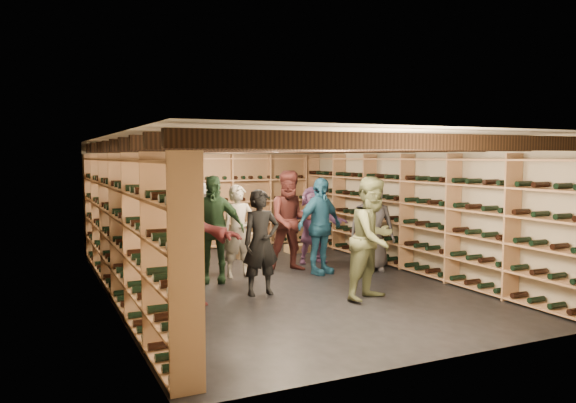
# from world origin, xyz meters

# --- Properties ---
(ground) EXTENTS (8.00, 8.00, 0.00)m
(ground) POSITION_xyz_m (0.00, 0.00, 0.00)
(ground) COLOR black
(ground) RESTS_ON ground
(walls) EXTENTS (5.52, 8.02, 2.40)m
(walls) POSITION_xyz_m (0.00, 0.00, 1.20)
(walls) COLOR tan
(walls) RESTS_ON ground
(ceiling) EXTENTS (5.50, 8.00, 0.01)m
(ceiling) POSITION_xyz_m (0.00, 0.00, 2.40)
(ceiling) COLOR beige
(ceiling) RESTS_ON walls
(ceiling_joists) EXTENTS (5.40, 7.12, 0.18)m
(ceiling_joists) POSITION_xyz_m (0.00, 0.00, 2.26)
(ceiling_joists) COLOR black
(ceiling_joists) RESTS_ON ground
(wine_rack_left) EXTENTS (0.32, 7.50, 2.15)m
(wine_rack_left) POSITION_xyz_m (-2.57, 0.00, 1.08)
(wine_rack_left) COLOR #A4764F
(wine_rack_left) RESTS_ON ground
(wine_rack_right) EXTENTS (0.32, 7.50, 2.15)m
(wine_rack_right) POSITION_xyz_m (2.57, 0.00, 1.08)
(wine_rack_right) COLOR #A4764F
(wine_rack_right) RESTS_ON ground
(wine_rack_back) EXTENTS (4.70, 0.30, 2.15)m
(wine_rack_back) POSITION_xyz_m (0.00, 3.83, 1.07)
(wine_rack_back) COLOR #A4764F
(wine_rack_back) RESTS_ON ground
(crate_stack_left) EXTENTS (0.57, 0.45, 0.51)m
(crate_stack_left) POSITION_xyz_m (-1.12, 2.30, 0.26)
(crate_stack_left) COLOR #A78058
(crate_stack_left) RESTS_ON ground
(crate_stack_right) EXTENTS (0.51, 0.35, 0.51)m
(crate_stack_right) POSITION_xyz_m (0.30, 2.31, 0.26)
(crate_stack_right) COLOR #A78058
(crate_stack_right) RESTS_ON ground
(crate_loose) EXTENTS (0.50, 0.33, 0.17)m
(crate_loose) POSITION_xyz_m (1.54, 2.53, 0.09)
(crate_loose) COLOR #A78058
(crate_loose) RESTS_ON ground
(person_0) EXTENTS (0.87, 0.69, 1.56)m
(person_0) POSITION_xyz_m (-2.18, 0.13, 0.78)
(person_0) COLOR black
(person_0) RESTS_ON ground
(person_1) EXTENTS (0.59, 0.39, 1.60)m
(person_1) POSITION_xyz_m (-0.62, -0.66, 0.80)
(person_1) COLOR black
(person_1) RESTS_ON ground
(person_2) EXTENTS (1.07, 0.97, 1.81)m
(person_2) POSITION_xyz_m (0.77, -1.61, 0.90)
(person_2) COLOR #545937
(person_2) RESTS_ON ground
(person_4) EXTENTS (1.09, 0.70, 1.72)m
(person_4) POSITION_xyz_m (0.91, 0.31, 0.86)
(person_4) COLOR #205676
(person_4) RESTS_ON ground
(person_5) EXTENTS (1.68, 0.64, 1.78)m
(person_5) POSITION_xyz_m (-1.85, -0.78, 0.89)
(person_5) COLOR maroon
(person_5) RESTS_ON ground
(person_7) EXTENTS (0.60, 0.41, 1.61)m
(person_7) POSITION_xyz_m (-0.50, 0.66, 0.80)
(person_7) COLOR gray
(person_7) RESTS_ON ground
(person_8) EXTENTS (1.03, 0.88, 1.85)m
(person_8) POSITION_xyz_m (0.57, 0.78, 0.92)
(person_8) COLOR #3F1917
(person_8) RESTS_ON ground
(person_9) EXTENTS (1.18, 0.82, 1.67)m
(person_9) POSITION_xyz_m (-1.08, 1.30, 0.84)
(person_9) COLOR beige
(person_9) RESTS_ON ground
(person_10) EXTENTS (1.14, 0.79, 1.79)m
(person_10) POSITION_xyz_m (-1.02, 0.49, 0.89)
(person_10) COLOR #244326
(person_10) RESTS_ON ground
(person_11) EXTENTS (1.45, 0.64, 1.51)m
(person_11) POSITION_xyz_m (1.28, 1.30, 0.75)
(person_11) COLOR #88578F
(person_11) RESTS_ON ground
(person_12) EXTENTS (0.97, 0.82, 1.68)m
(person_12) POSITION_xyz_m (1.93, 0.18, 0.84)
(person_12) COLOR #38373C
(person_12) RESTS_ON ground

